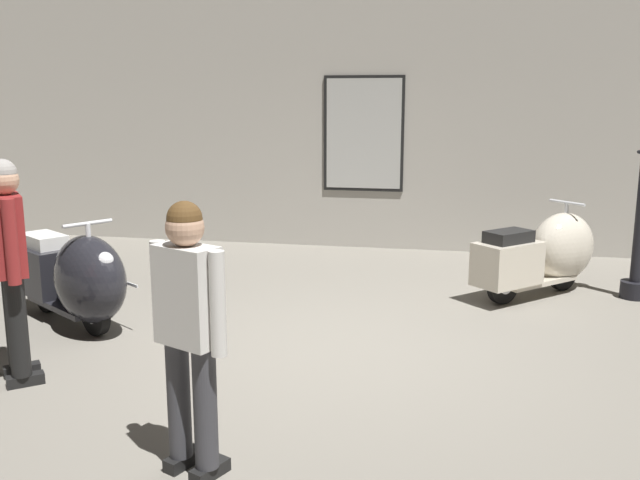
% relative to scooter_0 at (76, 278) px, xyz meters
% --- Properties ---
extents(ground_plane, '(60.00, 60.00, 0.00)m').
position_rel_scooter_0_xyz_m(ground_plane, '(2.46, -0.14, -0.47)').
color(ground_plane, slate).
extents(showroom_back_wall, '(18.00, 0.24, 3.80)m').
position_rel_scooter_0_xyz_m(showroom_back_wall, '(2.46, 4.03, 1.43)').
color(showroom_back_wall, '#ADA89E').
rests_on(showroom_back_wall, ground).
extents(scooter_0, '(1.66, 1.31, 1.02)m').
position_rel_scooter_0_xyz_m(scooter_0, '(0.00, 0.00, 0.00)').
color(scooter_0, black).
rests_on(scooter_0, ground).
extents(scooter_1, '(1.47, 1.45, 0.98)m').
position_rel_scooter_0_xyz_m(scooter_1, '(4.33, 1.95, -0.02)').
color(scooter_1, black).
rests_on(scooter_1, ground).
extents(visitor_0, '(0.48, 0.35, 1.54)m').
position_rel_scooter_0_xyz_m(visitor_0, '(1.98, -2.19, 0.43)').
color(visitor_0, black).
rests_on(visitor_0, ground).
extents(visitor_1, '(0.42, 0.45, 1.65)m').
position_rel_scooter_0_xyz_m(visitor_1, '(0.23, -1.22, 0.49)').
color(visitor_1, black).
rests_on(visitor_1, ground).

